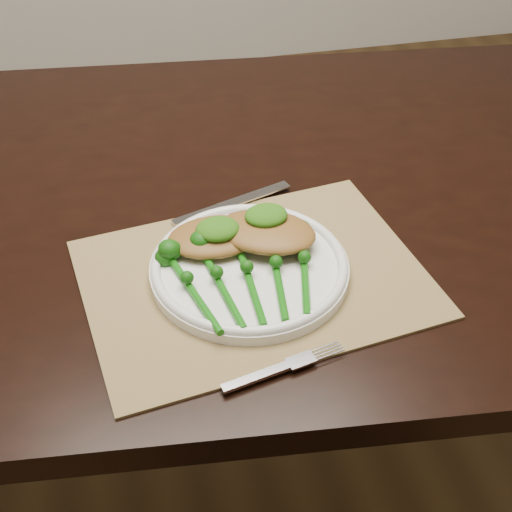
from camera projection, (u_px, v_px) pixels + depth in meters
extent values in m
plane|color=#543A1C|center=(164.00, 469.00, 1.56)|extent=(4.00, 4.00, 0.00)
cube|color=black|center=(214.00, 200.00, 1.09)|extent=(1.68, 1.06, 0.04)
cube|color=olive|center=(254.00, 278.00, 0.92)|extent=(0.47, 0.37, 0.00)
cylinder|color=white|center=(249.00, 269.00, 0.92)|extent=(0.26, 0.26, 0.02)
torus|color=white|center=(249.00, 264.00, 0.91)|extent=(0.25, 0.25, 0.01)
cube|color=silver|center=(197.00, 216.00, 1.01)|extent=(0.08, 0.04, 0.01)
cube|color=silver|center=(254.00, 195.00, 1.05)|extent=(0.12, 0.05, 0.00)
cube|color=silver|center=(257.00, 377.00, 0.78)|extent=(0.08, 0.03, 0.00)
ellipsoid|color=olive|center=(215.00, 237.00, 0.94)|extent=(0.13, 0.09, 0.03)
ellipsoid|color=olive|center=(266.00, 232.00, 0.93)|extent=(0.16, 0.14, 0.03)
ellipsoid|color=#1D4F0B|center=(218.00, 229.00, 0.92)|extent=(0.06, 0.05, 0.02)
ellipsoid|color=#1D4F0B|center=(266.00, 215.00, 0.93)|extent=(0.06, 0.05, 0.02)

